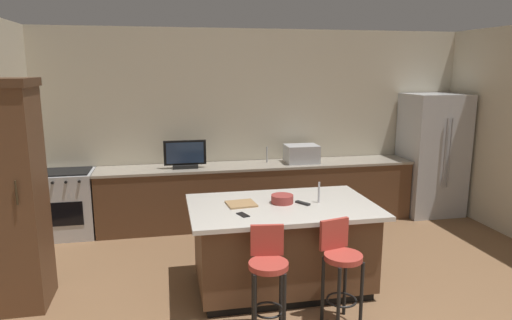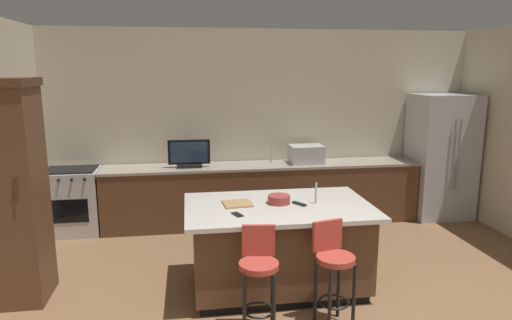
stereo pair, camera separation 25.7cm
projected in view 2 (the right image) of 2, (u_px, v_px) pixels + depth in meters
name	position (u px, v px, depth m)	size (l,w,h in m)	color
wall_back	(264.00, 125.00, 6.92)	(6.89, 0.12, 2.84)	beige
counter_back	(263.00, 194.00, 6.74)	(4.62, 0.62, 0.90)	brown
kitchen_island	(278.00, 246.00, 4.73)	(1.90, 1.19, 0.91)	black
refrigerator	(441.00, 156.00, 6.99)	(0.88, 0.76, 1.89)	#B7BABF
range_oven	(73.00, 201.00, 6.34)	(0.75, 0.63, 0.92)	#B7BABF
cabinet_tower	(6.00, 189.00, 4.36)	(0.68, 0.61, 2.19)	brown
microwave	(306.00, 154.00, 6.72)	(0.48, 0.36, 0.26)	#B7BABF
tv_monitor	(189.00, 155.00, 6.40)	(0.59, 0.16, 0.39)	black
sink_faucet_back	(272.00, 155.00, 6.74)	(0.02, 0.02, 0.24)	#B2B2B7
sink_faucet_island	(316.00, 193.00, 4.68)	(0.02, 0.02, 0.22)	#B2B2B7
bar_stool_left	(259.00, 272.00, 3.88)	(0.34, 0.36, 0.96)	#B23D33
bar_stool_right	(333.00, 266.00, 4.02)	(0.35, 0.37, 0.95)	#B23D33
fruit_bowl	(279.00, 199.00, 4.69)	(0.23, 0.23, 0.09)	#993833
cell_phone	(237.00, 215.00, 4.33)	(0.07, 0.15, 0.01)	black
tv_remote	(299.00, 204.00, 4.65)	(0.04, 0.17, 0.02)	black
cutting_board	(238.00, 204.00, 4.66)	(0.29, 0.27, 0.02)	#A87F51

